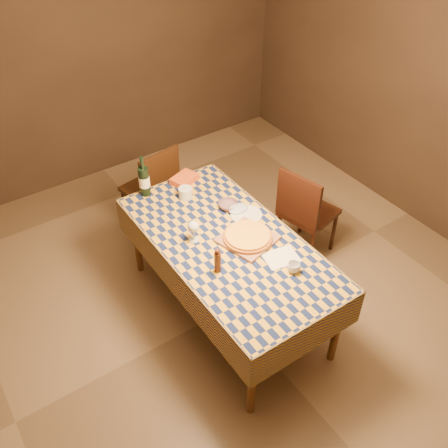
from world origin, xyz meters
The scene contains 16 objects.
room centered at (0.00, 0.00, 1.35)m, with size 5.00×5.10×2.70m.
dining_table centered at (0.00, 0.00, 0.69)m, with size 0.94×1.84×0.77m.
cutting_board centered at (0.13, -0.07, 0.78)m, with size 0.35×0.35×0.02m, color #9D6849.
pizza centered at (0.13, -0.07, 0.81)m, with size 0.46×0.46×0.04m.
pepper_mill centered at (-0.23, -0.21, 0.86)m, with size 0.05×0.05×0.20m.
bowl centered at (0.23, 0.32, 0.79)m, with size 0.16×0.16×0.05m, color #684B58.
wine_glass centered at (-0.20, 0.15, 0.89)m, with size 0.09×0.09×0.17m.
wine_bottle centered at (-0.23, 0.86, 0.90)m, with size 0.12×0.12×0.35m.
deli_tub centered at (0.02, 0.63, 0.82)m, with size 0.11×0.11×0.09m, color silver.
takeout_container centered at (0.12, 0.82, 0.80)m, with size 0.22×0.15×0.05m, color #C74F1A.
white_plate centered at (0.29, 0.16, 0.78)m, with size 0.25×0.25×0.01m, color silver.
tumbler centered at (0.20, -0.50, 0.81)m, with size 0.09×0.09×0.07m, color silver.
flour_patch centered at (0.21, -0.35, 0.77)m, with size 0.24×0.18×0.00m, color white.
flour_bag centered at (0.27, 0.24, 0.79)m, with size 0.17×0.12×0.05m, color #A7BCD6.
chair_far centered at (0.02, 1.22, 0.52)m, with size 0.49×0.50×0.93m.
chair_right centered at (0.93, 0.18, 0.52)m, with size 0.51×0.51×0.93m.
Camera 1 is at (-1.55, -2.22, 3.23)m, focal length 40.00 mm.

